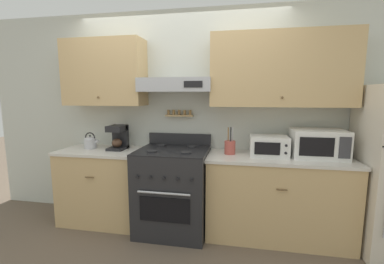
{
  "coord_description": "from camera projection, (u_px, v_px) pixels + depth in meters",
  "views": [
    {
      "loc": [
        0.73,
        -2.47,
        1.55
      ],
      "look_at": [
        0.22,
        0.26,
        1.15
      ],
      "focal_mm": 24.0,
      "sensor_mm": 36.0,
      "label": 1
    }
  ],
  "objects": [
    {
      "name": "wall_back",
      "position": [
        189.0,
        101.0,
        3.08
      ],
      "size": [
        5.2,
        0.46,
        2.55
      ],
      "color": "silver",
      "rests_on": "ground_plane"
    },
    {
      "name": "counter_left",
      "position": [
        105.0,
        185.0,
        3.16
      ],
      "size": [
        1.0,
        0.62,
        0.9
      ],
      "color": "tan",
      "rests_on": "ground_plane"
    },
    {
      "name": "tea_kettle",
      "position": [
        90.0,
        142.0,
        3.15
      ],
      "size": [
        0.19,
        0.15,
        0.2
      ],
      "color": "#B7B7BC",
      "rests_on": "counter_left"
    },
    {
      "name": "ground_plane",
      "position": [
        168.0,
        240.0,
        2.76
      ],
      "size": [
        16.0,
        16.0,
        0.0
      ],
      "primitive_type": "plane",
      "color": "brown"
    },
    {
      "name": "stove_range",
      "position": [
        173.0,
        189.0,
        2.93
      ],
      "size": [
        0.78,
        0.74,
        1.08
      ],
      "color": "#232326",
      "rests_on": "ground_plane"
    },
    {
      "name": "coffee_maker",
      "position": [
        119.0,
        137.0,
        3.11
      ],
      "size": [
        0.19,
        0.25,
        0.29
      ],
      "color": "black",
      "rests_on": "counter_left"
    },
    {
      "name": "utensil_crock",
      "position": [
        230.0,
        147.0,
        2.84
      ],
      "size": [
        0.12,
        0.12,
        0.3
      ],
      "color": "#B24C42",
      "rests_on": "counter_right"
    },
    {
      "name": "toaster_oven",
      "position": [
        269.0,
        146.0,
        2.76
      ],
      "size": [
        0.4,
        0.31,
        0.21
      ],
      "color": "white",
      "rests_on": "counter_right"
    },
    {
      "name": "counter_right",
      "position": [
        277.0,
        197.0,
        2.79
      ],
      "size": [
        1.51,
        0.62,
        0.9
      ],
      "color": "tan",
      "rests_on": "ground_plane"
    },
    {
      "name": "microwave",
      "position": [
        318.0,
        144.0,
        2.69
      ],
      "size": [
        0.53,
        0.38,
        0.29
      ],
      "color": "white",
      "rests_on": "counter_right"
    }
  ]
}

